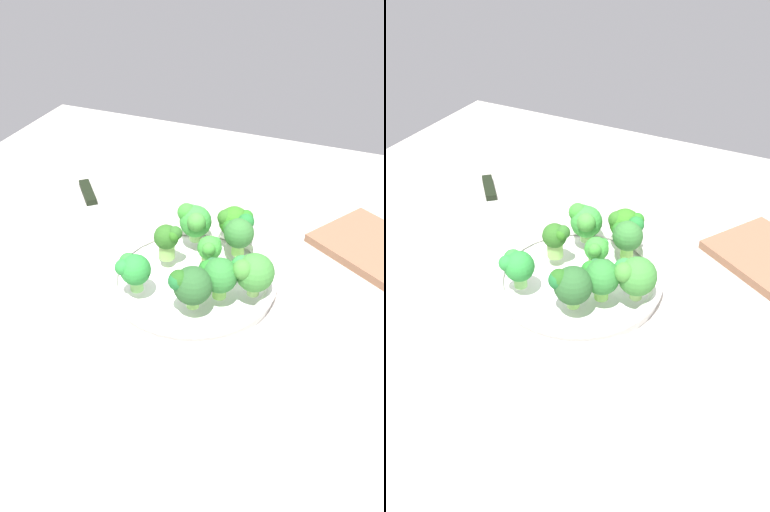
% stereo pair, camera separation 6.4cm
% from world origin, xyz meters
% --- Properties ---
extents(ground_plane, '(1.30, 1.30, 0.03)m').
position_xyz_m(ground_plane, '(0.00, 0.00, -0.01)').
color(ground_plane, '#B3ADA3').
extents(bowl, '(0.29, 0.29, 0.03)m').
position_xyz_m(bowl, '(-0.03, -0.01, 0.02)').
color(bowl, white).
rests_on(bowl, ground_plane).
extents(broccoli_floret_0, '(0.06, 0.06, 0.07)m').
position_xyz_m(broccoli_floret_0, '(-0.06, 0.07, 0.08)').
color(broccoli_floret_0, '#83CC57').
rests_on(broccoli_floret_0, bowl).
extents(broccoli_floret_1, '(0.06, 0.06, 0.07)m').
position_xyz_m(broccoli_floret_1, '(0.00, -0.09, 0.08)').
color(broccoli_floret_1, '#86BD65').
rests_on(broccoli_floret_1, bowl).
extents(broccoli_floret_2, '(0.06, 0.06, 0.07)m').
position_xyz_m(broccoli_floret_2, '(-0.09, 0.03, 0.07)').
color(broccoli_floret_2, '#79C24C').
rests_on(broccoli_floret_2, bowl).
extents(broccoli_floret_3, '(0.06, 0.06, 0.07)m').
position_xyz_m(broccoli_floret_3, '(-0.08, -0.09, 0.08)').
color(broccoli_floret_3, '#88D057').
rests_on(broccoli_floret_3, bowl).
extents(broccoli_floret_4, '(0.07, 0.06, 0.07)m').
position_xyz_m(broccoli_floret_4, '(-0.13, 0.01, 0.08)').
color(broccoli_floret_4, '#91C967').
rests_on(broccoli_floret_4, bowl).
extents(broccoli_floret_5, '(0.04, 0.05, 0.05)m').
position_xyz_m(broccoli_floret_5, '(-0.05, -0.03, 0.07)').
color(broccoli_floret_5, '#96C864').
rests_on(broccoli_floret_5, bowl).
extents(broccoli_floret_6, '(0.05, 0.05, 0.06)m').
position_xyz_m(broccoli_floret_6, '(0.04, 0.07, 0.07)').
color(broccoli_floret_6, '#82CF67').
rests_on(broccoli_floret_6, bowl).
extents(broccoli_floret_7, '(0.06, 0.05, 0.07)m').
position_xyz_m(broccoli_floret_7, '(-0.06, -0.12, 0.07)').
color(broccoli_floret_7, '#9CCF61').
rests_on(broccoli_floret_7, bowl).
extents(broccoli_floret_8, '(0.05, 0.04, 0.07)m').
position_xyz_m(broccoli_floret_8, '(0.02, -0.03, 0.07)').
color(broccoli_floret_8, '#84B558').
rests_on(broccoli_floret_8, bowl).
extents(knife, '(0.19, 0.22, 0.01)m').
position_xyz_m(knife, '(0.26, -0.17, 0.01)').
color(knife, silver).
rests_on(knife, ground_plane).
extents(cutting_board, '(0.28, 0.26, 0.02)m').
position_xyz_m(cutting_board, '(-0.32, -0.22, 0.01)').
color(cutting_board, brown).
rests_on(cutting_board, ground_plane).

